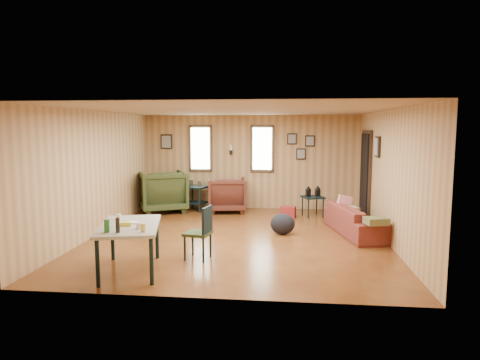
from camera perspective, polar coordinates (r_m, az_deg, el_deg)
The scene contains 11 objects.
room at distance 8.30m, azimuth 1.07°, elevation 0.94°, with size 5.54×6.04×2.44m.
sofa at distance 8.68m, azimuth 15.44°, elevation -4.57°, with size 1.93×0.56×0.75m, color maroon.
recliner_brown at distance 10.61m, azimuth -1.75°, elevation -1.75°, with size 0.91×0.85×0.94m, color #461E15.
recliner_green at distance 10.77m, azimuth -10.29°, elevation -1.24°, with size 1.09×1.02×1.12m, color #2D3618.
end_table at distance 10.87m, azimuth -5.91°, elevation -1.80°, with size 0.76×0.73×0.76m.
side_table at distance 10.19m, azimuth 9.69°, elevation -2.04°, with size 0.59×0.59×0.73m.
cooler at distance 10.08m, azimuth 6.40°, elevation -4.23°, with size 0.39×0.31×0.25m.
backpack at distance 8.44m, azimuth 5.69°, elevation -5.86°, with size 0.56×0.48×0.41m.
sofa_pillows at distance 8.33m, azimuth 15.74°, elevation -4.23°, with size 0.75×1.61×0.33m.
dining_table at distance 6.38m, azimuth -14.54°, elevation -6.32°, with size 1.11×1.52×0.89m.
dining_chair at distance 6.82m, azimuth -5.16°, elevation -6.61°, with size 0.45×0.45×0.85m.
Camera 1 is at (0.88, -7.95, 2.07)m, focal length 32.00 mm.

